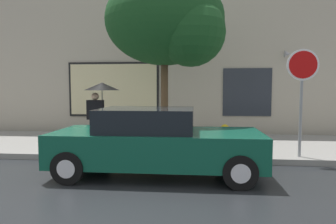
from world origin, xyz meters
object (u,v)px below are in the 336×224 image
at_px(street_tree, 170,23).
at_px(stop_sign, 302,81).
at_px(pedestrian_with_umbrella, 100,95).
at_px(parked_car, 155,142).
at_px(fire_hydrant, 225,139).

height_order(street_tree, stop_sign, street_tree).
distance_m(pedestrian_with_umbrella, stop_sign, 5.40).
xyz_separation_m(parked_car, stop_sign, (3.41, 1.32, 1.31)).
xyz_separation_m(parked_car, pedestrian_with_umbrella, (-1.91, 2.19, 0.95)).
bearing_deg(parked_car, fire_hydrant, 43.91).
bearing_deg(pedestrian_with_umbrella, stop_sign, -9.27).
height_order(parked_car, fire_hydrant, parked_car).
xyz_separation_m(pedestrian_with_umbrella, stop_sign, (5.32, -0.87, 0.37)).
distance_m(fire_hydrant, pedestrian_with_umbrella, 3.74).
bearing_deg(pedestrian_with_umbrella, fire_hydrant, -10.38).
height_order(parked_car, street_tree, street_tree).
bearing_deg(stop_sign, fire_hydrant, 172.90).
bearing_deg(stop_sign, pedestrian_with_umbrella, 170.73).
relative_size(fire_hydrant, street_tree, 0.16).
bearing_deg(parked_car, stop_sign, 21.14).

